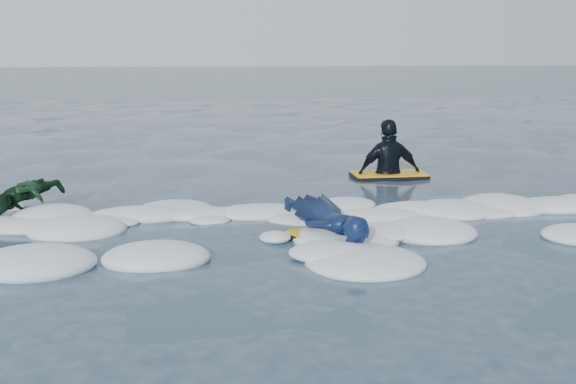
# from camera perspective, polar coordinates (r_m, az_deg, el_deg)

# --- Properties ---
(ground) EXTENTS (120.00, 120.00, 0.00)m
(ground) POSITION_cam_1_polar(r_m,az_deg,el_deg) (7.59, -1.76, -4.98)
(ground) COLOR #18333A
(ground) RESTS_ON ground
(foam_band) EXTENTS (12.00, 3.10, 0.30)m
(foam_band) POSITION_cam_1_polar(r_m,az_deg,el_deg) (8.58, -2.37, -3.00)
(foam_band) COLOR white
(foam_band) RESTS_ON ground
(prone_woman_unit) EXTENTS (1.04, 1.77, 0.44)m
(prone_woman_unit) POSITION_cam_1_polar(r_m,az_deg,el_deg) (8.11, 3.29, -2.24)
(prone_woman_unit) COLOR black
(prone_woman_unit) RESTS_ON ground
(prone_child_unit) EXTENTS (1.00, 1.29, 0.45)m
(prone_child_unit) POSITION_cam_1_polar(r_m,az_deg,el_deg) (9.75, -19.92, -0.53)
(prone_child_unit) COLOR black
(prone_child_unit) RESTS_ON ground
(waiting_rider_unit) EXTENTS (1.23, 0.69, 1.82)m
(waiting_rider_unit) POSITION_cam_1_polar(r_m,az_deg,el_deg) (11.92, 7.97, 1.37)
(waiting_rider_unit) COLOR black
(waiting_rider_unit) RESTS_ON ground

